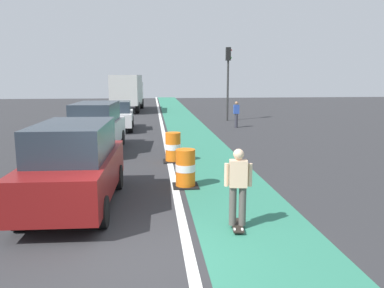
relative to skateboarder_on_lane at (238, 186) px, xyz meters
name	(u,v)px	position (x,y,z in m)	size (l,w,h in m)	color
ground_plane	(138,256)	(-2.01, -1.08, -0.91)	(100.00, 100.00, 0.00)	#2D2D30
bike_lane_strip	(196,141)	(0.39, 10.92, -0.91)	(2.50, 80.00, 0.01)	#2D755B
lane_divider_stripe	(165,142)	(-1.11, 10.92, -0.91)	(0.20, 80.00, 0.01)	silver
skateboarder_on_lane	(238,186)	(0.00, 0.00, 0.00)	(0.57, 0.82, 1.69)	black
parked_suv_nearest	(74,165)	(-3.60, 1.78, 0.12)	(2.02, 4.65, 2.04)	maroon
parked_suv_second	(96,127)	(-4.09, 9.01, 0.12)	(2.12, 4.70, 2.04)	silver
parked_sedan_third	(116,116)	(-3.82, 15.48, -0.08)	(2.01, 4.15, 1.70)	silver
traffic_barrel_front	(185,169)	(-0.81, 3.19, -0.38)	(0.73, 0.73, 1.09)	orange
traffic_barrel_mid	(173,147)	(-0.98, 6.55, -0.38)	(0.73, 0.73, 1.09)	orange
delivery_truck_down_block	(128,91)	(-3.88, 28.02, 0.94)	(2.65, 7.70, 3.23)	beige
traffic_light_corner	(228,71)	(3.59, 19.55, 2.59)	(0.41, 0.32, 5.10)	#2D2D2D
pedestrian_crossing	(236,114)	(3.41, 15.79, -0.05)	(0.34, 0.20, 1.61)	#33333D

